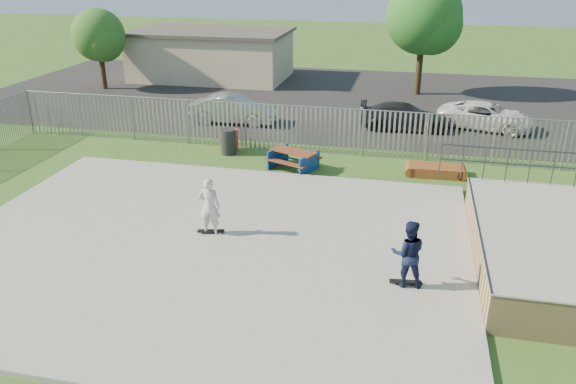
% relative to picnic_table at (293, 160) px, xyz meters
% --- Properties ---
extents(ground, '(120.00, 120.00, 0.00)m').
position_rel_picnic_table_xyz_m(ground, '(-1.13, -6.87, -0.39)').
color(ground, '#3A6121').
rests_on(ground, ground).
extents(concrete_slab, '(15.00, 12.00, 0.15)m').
position_rel_picnic_table_xyz_m(concrete_slab, '(-1.13, -6.87, -0.31)').
color(concrete_slab, '#9B9C97').
rests_on(concrete_slab, ground).
extents(quarter_pipe, '(5.50, 7.05, 2.19)m').
position_rel_picnic_table_xyz_m(quarter_pipe, '(8.37, -5.83, 0.17)').
color(quarter_pipe, tan).
rests_on(quarter_pipe, ground).
extents(fence, '(26.04, 16.02, 2.00)m').
position_rel_picnic_table_xyz_m(fence, '(-0.13, -2.29, 0.61)').
color(fence, gray).
rests_on(fence, ground).
extents(picnic_table, '(2.22, 2.05, 0.76)m').
position_rel_picnic_table_xyz_m(picnic_table, '(0.00, 0.00, 0.00)').
color(picnic_table, brown).
rests_on(picnic_table, ground).
extents(funbox, '(1.96, 1.03, 0.38)m').
position_rel_picnic_table_xyz_m(funbox, '(5.47, 0.51, -0.19)').
color(funbox, brown).
rests_on(funbox, ground).
extents(trash_bin_red, '(0.56, 0.56, 0.93)m').
position_rel_picnic_table_xyz_m(trash_bin_red, '(-3.09, 1.69, 0.08)').
color(trash_bin_red, '#B6321C').
rests_on(trash_bin_red, ground).
extents(trash_bin_grey, '(0.64, 0.64, 1.07)m').
position_rel_picnic_table_xyz_m(trash_bin_grey, '(-3.08, 1.19, 0.15)').
color(trash_bin_grey, black).
rests_on(trash_bin_grey, ground).
extents(parking_lot, '(40.00, 18.00, 0.02)m').
position_rel_picnic_table_xyz_m(parking_lot, '(-1.13, 12.13, -0.38)').
color(parking_lot, black).
rests_on(parking_lot, ground).
extents(car_silver, '(4.28, 1.60, 1.40)m').
position_rel_picnic_table_xyz_m(car_silver, '(-4.28, 5.74, 0.33)').
color(car_silver, '#A6A6AB').
rests_on(car_silver, parking_lot).
extents(car_dark, '(4.37, 1.98, 1.24)m').
position_rel_picnic_table_xyz_m(car_dark, '(4.08, 6.51, 0.26)').
color(car_dark, black).
rests_on(car_dark, parking_lot).
extents(car_white, '(4.87, 3.16, 1.25)m').
position_rel_picnic_table_xyz_m(car_white, '(7.91, 7.44, 0.26)').
color(car_white, white).
rests_on(car_white, parking_lot).
extents(building, '(10.40, 6.40, 3.20)m').
position_rel_picnic_table_xyz_m(building, '(-9.13, 16.13, 1.22)').
color(building, beige).
rests_on(building, ground).
extents(tree_left, '(3.18, 3.18, 4.90)m').
position_rel_picnic_table_xyz_m(tree_left, '(-14.63, 11.44, 2.91)').
color(tree_left, '#3D2D18').
rests_on(tree_left, ground).
extents(tree_mid, '(4.37, 4.37, 6.74)m').
position_rel_picnic_table_xyz_m(tree_mid, '(4.61, 14.24, 4.15)').
color(tree_mid, '#392716').
rests_on(tree_mid, ground).
extents(skateboard_a, '(0.82, 0.29, 0.08)m').
position_rel_picnic_table_xyz_m(skateboard_a, '(4.58, -7.85, -0.20)').
color(skateboard_a, black).
rests_on(skateboard_a, concrete_slab).
extents(skateboard_b, '(0.82, 0.37, 0.08)m').
position_rel_picnic_table_xyz_m(skateboard_b, '(-1.18, -6.24, -0.20)').
color(skateboard_b, black).
rests_on(skateboard_b, concrete_slab).
extents(skater_navy, '(0.92, 0.76, 1.76)m').
position_rel_picnic_table_xyz_m(skater_navy, '(4.58, -7.85, 0.64)').
color(skater_navy, '#12193B').
rests_on(skater_navy, concrete_slab).
extents(skater_white, '(0.66, 0.45, 1.76)m').
position_rel_picnic_table_xyz_m(skater_white, '(-1.18, -6.24, 0.64)').
color(skater_white, silver).
rests_on(skater_white, concrete_slab).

